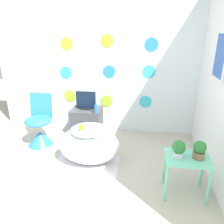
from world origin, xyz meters
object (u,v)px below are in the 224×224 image
Objects in this scene: potted_plant_left at (179,148)px; vase at (96,109)px; potted_plant_right at (199,150)px; bathtub at (89,145)px; chair at (39,129)px; tv at (86,101)px.

vase is at bearing 134.31° from potted_plant_left.
potted_plant_left is 1.01× the size of potted_plant_right.
bathtub is 1.03m from chair.
tv is at bearing 39.29° from chair.
potted_plant_right is at bearing -19.25° from bathtub.
potted_plant_right is at bearing -20.11° from chair.
chair is at bearing 157.41° from potted_plant_left.
bathtub is at bearing 160.75° from potted_plant_right.
tv is (0.67, 0.55, 0.35)m from chair.
bathtub is 5.51× the size of vase.
potted_plant_right is (1.40, -0.49, 0.34)m from bathtub.
chair is 5.36× the size of vase.
tv reaches higher than potted_plant_left.
potted_plant_right is (0.23, 0.02, -0.01)m from potted_plant_left.
potted_plant_left is (1.46, -1.44, -0.01)m from tv.
chair is 0.93m from tv.
bathtub is 4.24× the size of potted_plant_left.
chair is at bearing 158.64° from bathtub.
tv reaches higher than vase.
vase is 0.77× the size of potted_plant_right.
potted_plant_left is (1.17, -0.51, 0.35)m from bathtub.
bathtub is 2.47× the size of tv.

